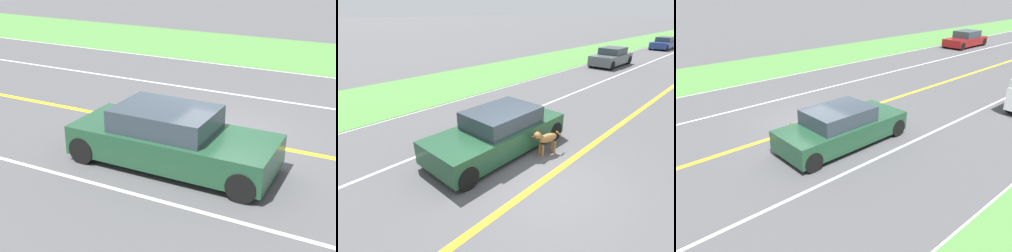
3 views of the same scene
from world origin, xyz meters
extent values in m
plane|color=#4C4C4F|center=(0.00, 0.00, 0.00)|extent=(400.00, 400.00, 0.00)
cube|color=yellow|center=(0.00, 0.00, 0.00)|extent=(0.18, 160.00, 0.01)
cube|color=white|center=(-7.00, 0.00, 0.00)|extent=(0.14, 160.00, 0.01)
cube|color=white|center=(3.50, 0.00, 0.00)|extent=(0.10, 160.00, 0.01)
cube|color=white|center=(-3.50, 0.00, 0.00)|extent=(0.10, 160.00, 0.01)
cube|color=#4C843D|center=(-10.00, 0.00, 0.01)|extent=(6.00, 160.00, 0.03)
cube|color=#1E472D|center=(1.98, -0.30, 0.51)|extent=(1.79, 4.56, 0.67)
cube|color=#2D3842|center=(1.98, -0.48, 1.09)|extent=(1.54, 2.19, 0.50)
cylinder|color=black|center=(2.79, 1.57, 0.31)|extent=(0.22, 0.63, 0.63)
cylinder|color=black|center=(2.79, -2.17, 0.31)|extent=(0.22, 0.63, 0.63)
cylinder|color=black|center=(1.17, 1.57, 0.31)|extent=(0.22, 0.63, 0.63)
cylinder|color=black|center=(1.17, -2.17, 0.31)|extent=(0.22, 0.63, 0.63)
ellipsoid|color=olive|center=(0.75, -1.19, 0.54)|extent=(0.39, 0.68, 0.29)
cylinder|color=olive|center=(0.89, -1.00, 0.20)|extent=(0.07, 0.07, 0.39)
cylinder|color=olive|center=(0.75, -1.43, 0.20)|extent=(0.07, 0.07, 0.39)
cylinder|color=olive|center=(0.75, -0.96, 0.20)|extent=(0.07, 0.07, 0.39)
cylinder|color=olive|center=(0.61, -1.39, 0.20)|extent=(0.07, 0.07, 0.39)
cylinder|color=olive|center=(0.83, -0.93, 0.65)|extent=(0.18, 0.21, 0.17)
sphere|color=olive|center=(0.86, -0.82, 0.71)|extent=(0.27, 0.27, 0.22)
ellipsoid|color=#331E14|center=(0.91, -0.68, 0.70)|extent=(0.12, 0.13, 0.08)
cone|color=brown|center=(0.92, -0.85, 0.80)|extent=(0.09, 0.09, 0.10)
cone|color=brown|center=(0.80, -0.81, 0.80)|extent=(0.09, 0.09, 0.10)
cylinder|color=olive|center=(0.62, -1.60, 0.58)|extent=(0.12, 0.24, 0.24)
camera|label=1|loc=(10.44, 3.89, 4.75)|focal=50.00mm
camera|label=2|loc=(-3.18, 4.77, 4.03)|focal=28.00mm
camera|label=3|loc=(9.60, -6.94, 5.05)|focal=35.00mm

